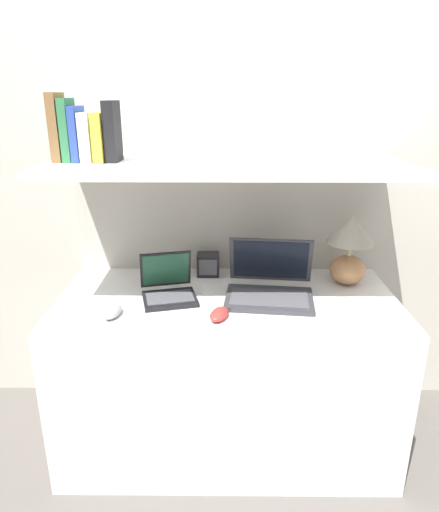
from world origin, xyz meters
TOP-DOWN VIEW (x-y plane):
  - ground_plane at (0.00, 0.00)m, footprint 12.00×12.00m
  - wall_back at (0.00, 0.73)m, footprint 6.00×0.05m
  - desk at (0.00, 0.33)m, footprint 1.40×0.66m
  - back_riser at (0.00, 0.68)m, footprint 1.40×0.04m
  - shelf at (0.00, 0.41)m, footprint 1.40×0.60m
  - table_lamp at (0.53, 0.49)m, footprint 0.20×0.20m
  - laptop_large at (0.17, 0.34)m, footprint 0.39×0.35m
  - laptop_small at (-0.24, 0.33)m, footprint 0.26×0.26m
  - computer_mouse at (-0.03, 0.14)m, footprint 0.10×0.13m
  - second_mouse at (-0.44, 0.16)m, footprint 0.08×0.12m
  - router_box at (-0.09, 0.58)m, footprint 0.10×0.08m
  - book_brown at (-0.65, 0.41)m, footprint 0.04×0.12m
  - book_green at (-0.61, 0.41)m, footprint 0.03×0.12m
  - book_blue at (-0.58, 0.41)m, footprint 0.03×0.14m
  - book_white at (-0.54, 0.41)m, footprint 0.04×0.14m
  - book_yellow at (-0.49, 0.41)m, footprint 0.04×0.16m
  - book_black at (-0.44, 0.41)m, footprint 0.04×0.13m
  - shelf_gadget at (0.58, 0.41)m, footprint 0.06×0.05m

SIDE VIEW (x-z plane):
  - ground_plane at x=0.00m, z-range 0.00..0.00m
  - desk at x=0.00m, z-range 0.00..0.72m
  - back_riser at x=0.00m, z-range 0.00..1.24m
  - computer_mouse at x=-0.03m, z-range 0.72..0.76m
  - second_mouse at x=-0.44m, z-range 0.72..0.76m
  - laptop_small at x=-0.24m, z-range 0.67..0.85m
  - laptop_large at x=0.17m, z-range 0.65..0.88m
  - router_box at x=-0.09m, z-range 0.72..0.82m
  - table_lamp at x=0.53m, z-range 0.74..1.06m
  - wall_back at x=0.00m, z-range 0.00..2.40m
  - shelf at x=0.00m, z-range 1.24..1.27m
  - shelf_gadget at x=0.58m, z-range 1.27..1.32m
  - book_yellow at x=-0.49m, z-range 1.27..1.45m
  - book_white at x=-0.54m, z-range 1.27..1.45m
  - book_blue at x=-0.58m, z-range 1.27..1.48m
  - book_black at x=-0.44m, z-range 1.27..1.50m
  - book_green at x=-0.61m, z-range 1.27..1.50m
  - book_brown at x=-0.65m, z-range 1.27..1.52m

